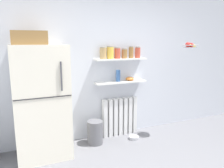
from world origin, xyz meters
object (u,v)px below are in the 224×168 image
(trash_bin, at_px, (95,132))
(storage_jar_2, at_px, (117,53))
(storage_jar_0, at_px, (103,53))
(hanging_fruit_basket, at_px, (190,45))
(shelf_bowl, at_px, (130,79))
(radiator, at_px, (120,116))
(storage_jar_3, at_px, (124,53))
(storage_jar_5, at_px, (138,52))
(vase, at_px, (118,76))
(pet_food_bowl, at_px, (134,138))
(storage_jar_1, at_px, (110,52))
(refrigerator, at_px, (41,100))
(storage_jar_4, at_px, (131,52))

(trash_bin, bearing_deg, storage_jar_2, 17.89)
(storage_jar_0, height_order, hanging_fruit_basket, hanging_fruit_basket)
(shelf_bowl, bearing_deg, radiator, 170.69)
(storage_jar_3, relative_size, storage_jar_5, 0.87)
(hanging_fruit_basket, bearing_deg, storage_jar_2, 157.55)
(storage_jar_0, relative_size, trash_bin, 0.52)
(vase, bearing_deg, pet_food_bowl, -53.09)
(storage_jar_1, height_order, pet_food_bowl, storage_jar_1)
(trash_bin, bearing_deg, vase, 17.35)
(storage_jar_5, distance_m, vase, 0.56)
(shelf_bowl, height_order, pet_food_bowl, shelf_bowl)
(refrigerator, height_order, storage_jar_5, refrigerator)
(refrigerator, relative_size, storage_jar_3, 10.51)
(radiator, xyz_separation_m, vase, (-0.05, -0.03, 0.78))
(trash_bin, bearing_deg, storage_jar_1, 24.07)
(storage_jar_2, relative_size, storage_jar_3, 1.12)
(radiator, relative_size, storage_jar_5, 3.39)
(refrigerator, distance_m, storage_jar_0, 1.27)
(storage_jar_2, height_order, pet_food_bowl, storage_jar_2)
(storage_jar_1, xyz_separation_m, trash_bin, (-0.35, -0.16, -1.34))
(storage_jar_5, height_order, hanging_fruit_basket, hanging_fruit_basket)
(storage_jar_0, xyz_separation_m, pet_food_bowl, (0.48, -0.26, -1.51))
(storage_jar_2, relative_size, hanging_fruit_basket, 0.70)
(refrigerator, bearing_deg, trash_bin, 3.90)
(hanging_fruit_basket, bearing_deg, trash_bin, 168.84)
(storage_jar_0, distance_m, storage_jar_1, 0.13)
(storage_jar_3, relative_size, shelf_bowl, 1.17)
(radiator, bearing_deg, hanging_fruit_basket, -24.97)
(storage_jar_2, xyz_separation_m, hanging_fruit_basket, (1.17, -0.48, 0.13))
(storage_jar_0, xyz_separation_m, storage_jar_1, (0.13, 0.00, 0.00))
(vase, distance_m, pet_food_bowl, 1.15)
(refrigerator, distance_m, storage_jar_2, 1.50)
(storage_jar_3, xyz_separation_m, storage_jar_4, (0.13, 0.00, 0.02))
(storage_jar_5, bearing_deg, vase, -180.00)
(shelf_bowl, bearing_deg, storage_jar_0, 180.00)
(storage_jar_4, bearing_deg, storage_jar_1, -180.00)
(storage_jar_5, xyz_separation_m, shelf_bowl, (-0.15, -0.00, -0.48))
(storage_jar_3, height_order, pet_food_bowl, storage_jar_3)
(storage_jar_2, bearing_deg, hanging_fruit_basket, -22.45)
(shelf_bowl, bearing_deg, pet_food_bowl, -97.60)
(hanging_fruit_basket, bearing_deg, radiator, 155.03)
(storage_jar_0, height_order, pet_food_bowl, storage_jar_0)
(storage_jar_4, bearing_deg, trash_bin, -168.27)
(storage_jar_1, bearing_deg, pet_food_bowl, -37.14)
(storage_jar_4, relative_size, hanging_fruit_basket, 0.75)
(storage_jar_3, bearing_deg, vase, 180.00)
(refrigerator, relative_size, storage_jar_0, 8.89)
(vase, distance_m, hanging_fruit_basket, 1.36)
(storage_jar_3, height_order, trash_bin, storage_jar_3)
(radiator, bearing_deg, storage_jar_1, -171.56)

